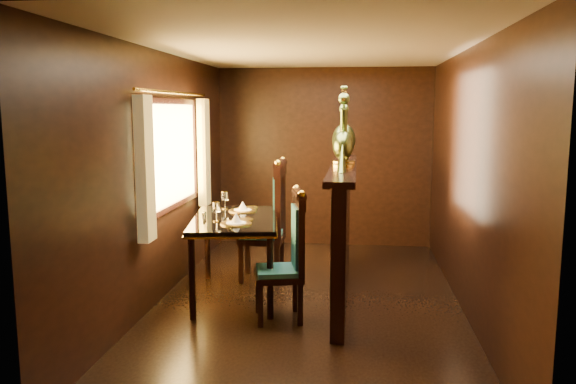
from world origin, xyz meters
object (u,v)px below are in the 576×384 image
dining_table (234,225)px  chair_left (291,251)px  chair_right (273,217)px  peacock_right (344,126)px  peacock_left (343,133)px

dining_table → chair_left: size_ratio=1.24×
dining_table → chair_left: 0.85m
dining_table → chair_right: chair_right is taller
chair_left → peacock_right: peacock_right is taller
dining_table → chair_right: 0.72m
chair_left → peacock_left: bearing=35.9°
chair_right → peacock_left: 1.42m
peacock_right → dining_table: bearing=-165.7°
peacock_left → peacock_right: size_ratio=0.85×
peacock_left → dining_table: bearing=179.1°
dining_table → peacock_right: bearing=5.4°
chair_left → chair_right: chair_right is taller
chair_left → peacock_left: size_ratio=1.82×
dining_table → peacock_left: bearing=-9.8°
dining_table → peacock_right: peacock_right is taller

